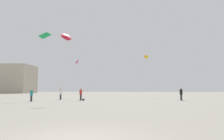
# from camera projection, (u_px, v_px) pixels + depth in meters

# --- Properties ---
(ground_plane) EXTENTS (300.00, 300.00, 0.00)m
(ground_plane) POSITION_uv_depth(u_px,v_px,m) (74.00, 140.00, 5.96)
(ground_plane) COLOR #9E9689
(person_in_red) EXTENTS (0.37, 0.37, 1.71)m
(person_in_red) POSITION_uv_depth(u_px,v_px,m) (81.00, 94.00, 28.36)
(person_in_red) COLOR #2D2D33
(person_in_red) RESTS_ON ground_plane
(person_in_white) EXTENTS (0.37, 0.37, 1.70)m
(person_in_white) POSITION_uv_depth(u_px,v_px,m) (61.00, 93.00, 30.58)
(person_in_white) COLOR #2D2D33
(person_in_white) RESTS_ON ground_plane
(person_in_black) EXTENTS (0.39, 0.39, 1.80)m
(person_in_black) POSITION_uv_depth(u_px,v_px,m) (181.00, 93.00, 28.48)
(person_in_black) COLOR #2D2D33
(person_in_black) RESTS_ON ground_plane
(person_in_teal) EXTENTS (0.35, 0.35, 1.62)m
(person_in_teal) POSITION_uv_depth(u_px,v_px,m) (31.00, 94.00, 25.87)
(person_in_teal) COLOR #2D2D33
(person_in_teal) RESTS_ON ground_plane
(kite_magenta_diamond) EXTENTS (1.44, 5.95, 5.62)m
(kite_magenta_diamond) POSITION_uv_depth(u_px,v_px,m) (77.00, 62.00, 36.44)
(kite_magenta_diamond) COLOR #D12899
(kite_amber_diamond) EXTENTS (4.01, 12.66, 7.28)m
(kite_amber_diamond) POSITION_uv_depth(u_px,v_px,m) (147.00, 57.00, 41.30)
(kite_amber_diamond) COLOR yellow
(kite_crimson_diamond) EXTENTS (1.68, 5.93, 6.98)m
(kite_crimson_diamond) POSITION_uv_depth(u_px,v_px,m) (66.00, 37.00, 24.04)
(kite_crimson_diamond) COLOR red
(kite_emerald_delta) EXTENTS (3.87, 1.06, 9.19)m
(kite_emerald_delta) POSITION_uv_depth(u_px,v_px,m) (45.00, 36.00, 31.98)
(kite_emerald_delta) COLOR green
(building_left_hall) EXTENTS (25.64, 14.52, 12.86)m
(building_left_hall) POSITION_uv_depth(u_px,v_px,m) (5.00, 79.00, 94.82)
(building_left_hall) COLOR #B2A893
(building_left_hall) RESTS_ON ground_plane
(handbag_beside_flyer) EXTENTS (0.33, 0.18, 0.24)m
(handbag_beside_flyer) POSITION_uv_depth(u_px,v_px,m) (83.00, 100.00, 28.36)
(handbag_beside_flyer) COLOR black
(handbag_beside_flyer) RESTS_ON ground_plane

